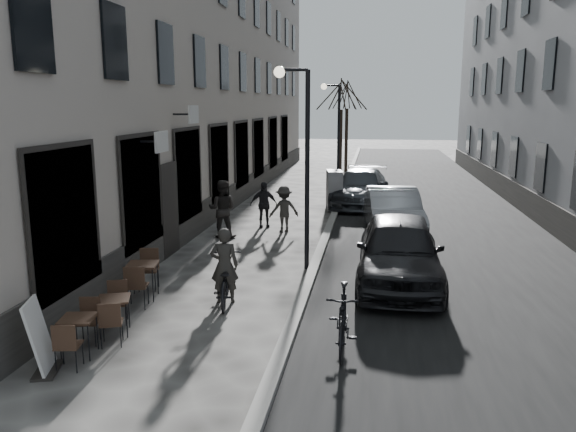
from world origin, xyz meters
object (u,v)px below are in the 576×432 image
(bistro_set_c, at_px, (143,277))
(sign_board, at_px, (41,343))
(utility_cabinet, at_px, (334,190))
(bicycle, at_px, (225,280))
(car_near, at_px, (399,251))
(streetlamp_near, at_px, (301,146))
(tree_near, at_px, (341,94))
(streetlamp_far, at_px, (335,127))
(bistro_set_b, at_px, (114,312))
(car_far, at_px, (361,188))
(pedestrian_mid, at_px, (284,209))
(tree_far, at_px, (347,96))
(bistro_set_a, at_px, (79,332))
(car_mid, at_px, (393,212))
(moped, at_px, (343,319))
(pedestrian_near, at_px, (222,209))
(pedestrian_far, at_px, (264,204))

(bistro_set_c, bearing_deg, sign_board, -104.02)
(sign_board, relative_size, utility_cabinet, 0.75)
(bicycle, distance_m, car_near, 4.16)
(streetlamp_near, distance_m, tree_near, 15.08)
(streetlamp_far, height_order, tree_near, tree_near)
(bistro_set_b, relative_size, car_far, 0.28)
(bistro_set_b, distance_m, bicycle, 2.50)
(pedestrian_mid, bearing_deg, streetlamp_near, 82.65)
(tree_far, bearing_deg, bistro_set_a, -96.60)
(bistro_set_a, distance_m, bistro_set_c, 2.89)
(bistro_set_c, bearing_deg, car_near, 7.47)
(tree_near, distance_m, bistro_set_a, 21.31)
(streetlamp_near, bearing_deg, streetlamp_far, 90.00)
(streetlamp_near, xyz_separation_m, bistro_set_b, (-2.84, -4.69, -2.74))
(streetlamp_near, xyz_separation_m, car_near, (2.46, -0.92, -2.34))
(car_mid, bearing_deg, moped, -102.20)
(bicycle, height_order, pedestrian_mid, pedestrian_mid)
(tree_near, xyz_separation_m, car_near, (2.39, -15.92, -3.85))
(bistro_set_b, relative_size, pedestrian_near, 0.78)
(bistro_set_c, bearing_deg, streetlamp_near, 30.81)
(tree_far, relative_size, sign_board, 4.80)
(bistro_set_b, relative_size, car_near, 0.30)
(streetlamp_near, distance_m, moped, 5.58)
(utility_cabinet, bearing_deg, pedestrian_near, -130.31)
(bistro_set_b, height_order, pedestrian_far, pedestrian_far)
(car_near, height_order, car_mid, car_near)
(utility_cabinet, relative_size, moped, 0.85)
(tree_far, xyz_separation_m, pedestrian_far, (-1.97, -16.23, -3.87))
(car_near, bearing_deg, sign_board, -136.34)
(streetlamp_near, distance_m, tree_far, 21.05)
(streetlamp_near, height_order, pedestrian_mid, streetlamp_near)
(tree_near, distance_m, utility_cabinet, 7.65)
(sign_board, bearing_deg, utility_cabinet, 59.70)
(bistro_set_a, bearing_deg, car_far, 63.72)
(bistro_set_c, xyz_separation_m, sign_board, (-0.20, -3.53, 0.00))
(streetlamp_far, bearing_deg, car_far, -62.01)
(tree_far, height_order, pedestrian_far, tree_far)
(bistro_set_a, relative_size, sign_board, 1.18)
(bistro_set_a, height_order, pedestrian_far, pedestrian_far)
(tree_near, height_order, moped, tree_near)
(streetlamp_far, xyz_separation_m, car_mid, (2.47, -7.74, -2.41))
(bicycle, height_order, car_near, car_near)
(sign_board, xyz_separation_m, car_far, (4.58, 15.87, 0.26))
(sign_board, xyz_separation_m, moped, (4.67, 1.55, 0.08))
(bistro_set_a, distance_m, car_near, 7.25)
(tree_near, bearing_deg, bistro_set_a, -98.49)
(bistro_set_b, bearing_deg, pedestrian_mid, 59.04)
(bistro_set_b, bearing_deg, streetlamp_far, 60.61)
(streetlamp_near, bearing_deg, pedestrian_far, 111.74)
(pedestrian_mid, bearing_deg, pedestrian_near, 9.24)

